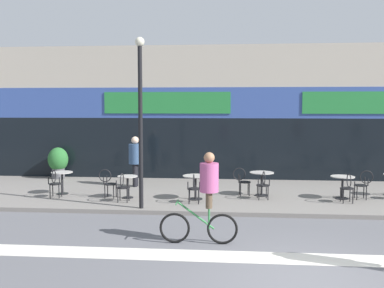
{
  "coord_description": "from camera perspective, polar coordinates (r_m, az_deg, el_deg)",
  "views": [
    {
      "loc": [
        -1.29,
        -7.56,
        3.04
      ],
      "look_at": [
        -2.49,
        5.77,
        1.87
      ],
      "focal_mm": 42.0,
      "sensor_mm": 36.0,
      "label": 1
    }
  ],
  "objects": [
    {
      "name": "planter_pot",
      "position": [
        18.6,
        -16.64,
        -2.12
      ],
      "size": [
        0.79,
        0.79,
        1.24
      ],
      "color": "#4C4C51",
      "rests_on": "sidewalk_slab"
    },
    {
      "name": "cafe_chair_2_near",
      "position": [
        13.3,
        0.24,
        -5.42
      ],
      "size": [
        0.41,
        0.58,
        0.9
      ],
      "rotation": [
        0.0,
        0.0,
        1.61
      ],
      "color": "black",
      "rests_on": "sidewalk_slab"
    },
    {
      "name": "cyclist_2",
      "position": [
        9.81,
        1.8,
        -6.13
      ],
      "size": [
        1.73,
        0.48,
        2.02
      ],
      "rotation": [
        0.0,
        0.0,
        3.15
      ],
      "color": "black",
      "rests_on": "ground"
    },
    {
      "name": "bistro_table_4",
      "position": [
        14.74,
        18.57,
        -4.67
      ],
      "size": [
        0.73,
        0.73,
        0.71
      ],
      "color": "black",
      "rests_on": "sidewalk_slab"
    },
    {
      "name": "cafe_chair_4_side",
      "position": [
        14.9,
        20.92,
        -4.62
      ],
      "size": [
        0.58,
        0.4,
        0.9
      ],
      "rotation": [
        0.0,
        0.0,
        3.13
      ],
      "color": "black",
      "rests_on": "sidewalk_slab"
    },
    {
      "name": "cafe_chair_1_near",
      "position": [
        13.65,
        -8.78,
        -5.2
      ],
      "size": [
        0.41,
        0.58,
        0.9
      ],
      "rotation": [
        0.0,
        0.0,
        1.59
      ],
      "color": "black",
      "rests_on": "sidewalk_slab"
    },
    {
      "name": "bistro_table_0",
      "position": [
        15.32,
        -16.16,
        -4.21
      ],
      "size": [
        0.69,
        0.69,
        0.73
      ],
      "color": "black",
      "rests_on": "sidewalk_slab"
    },
    {
      "name": "cafe_chair_3_side",
      "position": [
        14.6,
        6.38,
        -4.51
      ],
      "size": [
        0.59,
        0.44,
        0.9
      ],
      "rotation": [
        0.0,
        0.0,
        0.11
      ],
      "color": "black",
      "rests_on": "sidewalk_slab"
    },
    {
      "name": "storefront_facade",
      "position": [
        19.57,
        8.95,
        3.86
      ],
      "size": [
        40.0,
        4.06,
        5.36
      ],
      "color": "#B2A899",
      "rests_on": "ground"
    },
    {
      "name": "lamp_post",
      "position": [
        12.59,
        -6.58,
        4.34
      ],
      "size": [
        0.26,
        0.26,
        4.78
      ],
      "color": "black",
      "rests_on": "sidewalk_slab"
    },
    {
      "name": "bike_lane_stripe",
      "position": [
        9.41,
        13.15,
        -13.98
      ],
      "size": [
        36.0,
        0.7,
        0.01
      ],
      "primitive_type": "cube",
      "color": "silver",
      "rests_on": "ground"
    },
    {
      "name": "bistro_table_2",
      "position": [
        13.91,
        0.45,
        -4.86
      ],
      "size": [
        0.79,
        0.79,
        0.75
      ],
      "color": "black",
      "rests_on": "sidewalk_slab"
    },
    {
      "name": "bistro_table_3",
      "position": [
        14.63,
        8.84,
        -4.38
      ],
      "size": [
        0.77,
        0.77,
        0.76
      ],
      "color": "black",
      "rests_on": "sidewalk_slab"
    },
    {
      "name": "cafe_chair_0_near",
      "position": [
        14.75,
        -17.02,
        -4.6
      ],
      "size": [
        0.44,
        0.59,
        0.9
      ],
      "rotation": [
        0.0,
        0.0,
        1.67
      ],
      "color": "black",
      "rests_on": "sidewalk_slab"
    },
    {
      "name": "cafe_chair_3_near",
      "position": [
        14.02,
        9.04,
        -4.93
      ],
      "size": [
        0.44,
        0.59,
        0.9
      ],
      "rotation": [
        0.0,
        0.0,
        1.68
      ],
      "color": "black",
      "rests_on": "sidewalk_slab"
    },
    {
      "name": "sidewalk_slab",
      "position": [
        15.16,
        9.99,
        -6.41
      ],
      "size": [
        40.0,
        5.5,
        0.12
      ],
      "primitive_type": "cube",
      "color": "slate",
      "rests_on": "ground"
    },
    {
      "name": "bistro_table_1",
      "position": [
        14.25,
        -8.18,
        -4.85
      ],
      "size": [
        0.63,
        0.63,
        0.7
      ],
      "color": "black",
      "rests_on": "sidewalk_slab"
    },
    {
      "name": "cafe_chair_4_near",
      "position": [
        14.14,
        19.17,
        -5.07
      ],
      "size": [
        0.42,
        0.58,
        0.9
      ],
      "rotation": [
        0.0,
        0.0,
        1.62
      ],
      "color": "black",
      "rests_on": "sidewalk_slab"
    },
    {
      "name": "cafe_chair_1_side",
      "position": [
        14.41,
        -10.61,
        -4.69
      ],
      "size": [
        0.58,
        0.41,
        0.9
      ],
      "rotation": [
        0.0,
        0.0,
        -0.03
      ],
      "color": "black",
      "rests_on": "sidewalk_slab"
    },
    {
      "name": "ground_plane",
      "position": [
        8.25,
        14.41,
        -16.79
      ],
      "size": [
        120.0,
        120.0,
        0.0
      ],
      "primitive_type": "plane",
      "color": "#5B5B60"
    },
    {
      "name": "pedestrian_near_end",
      "position": [
        16.16,
        -7.22,
        -1.63
      ],
      "size": [
        0.47,
        0.47,
        1.8
      ],
      "rotation": [
        0.0,
        0.0,
        3.12
      ],
      "color": "black",
      "rests_on": "sidewalk_slab"
    }
  ]
}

